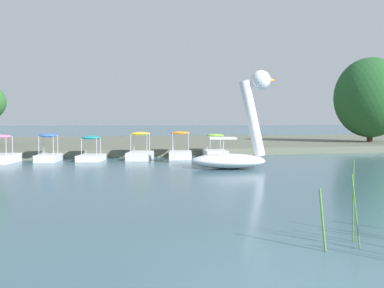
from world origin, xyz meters
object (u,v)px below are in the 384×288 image
pedal_boat_lime (215,150)px  pedal_boat_yellow (140,152)px  pedal_boat_blue (48,153)px  pedal_boat_orange (181,151)px  pedal_boat_teal (91,153)px  tree_willow_overhanging (371,98)px  swan_boat (236,144)px  pedal_boat_pink (0,155)px

pedal_boat_lime → pedal_boat_yellow: size_ratio=0.84×
pedal_boat_blue → pedal_boat_orange: bearing=-2.2°
pedal_boat_teal → tree_willow_overhanging: tree_willow_overhanging is taller
pedal_boat_yellow → pedal_boat_teal: 2.62m
swan_boat → tree_willow_overhanging: 21.28m
pedal_boat_lime → pedal_boat_pink: (-11.50, -0.31, -0.03)m
pedal_boat_lime → pedal_boat_teal: 7.03m
pedal_boat_pink → swan_boat: bearing=-28.7°
pedal_boat_lime → pedal_boat_blue: size_ratio=1.03×
pedal_boat_lime → pedal_boat_orange: (-2.13, -0.27, 0.04)m
swan_boat → tree_willow_overhanging: bearing=37.6°
pedal_boat_blue → tree_willow_overhanging: (24.83, 6.84, 3.62)m
pedal_boat_teal → pedal_boat_pink: size_ratio=0.88×
pedal_boat_lime → pedal_boat_teal: bearing=-177.4°
pedal_boat_lime → pedal_boat_pink: 11.51m
swan_boat → tree_willow_overhanging: (16.68, 12.87, 3.00)m
pedal_boat_lime → pedal_boat_yellow: bearing=-176.1°
tree_willow_overhanging → pedal_boat_blue: bearing=-164.6°
tree_willow_overhanging → pedal_boat_lime: bearing=-156.4°
pedal_boat_yellow → pedal_boat_lime: bearing=3.9°
pedal_boat_yellow → pedal_boat_orange: bearing=0.8°
pedal_boat_pink → tree_willow_overhanging: tree_willow_overhanging is taller
pedal_boat_orange → pedal_boat_teal: (-4.89, -0.05, -0.04)m
swan_boat → pedal_boat_yellow: 6.67m
swan_boat → pedal_boat_yellow: swan_boat is taller
swan_boat → pedal_boat_lime: size_ratio=1.96×
pedal_boat_blue → pedal_boat_pink: (-2.31, -0.32, -0.06)m
swan_boat → pedal_boat_blue: 10.16m
pedal_boat_blue → tree_willow_overhanging: bearing=15.4°
pedal_boat_blue → pedal_boat_pink: 2.33m
pedal_boat_teal → tree_willow_overhanging: 24.05m
pedal_boat_orange → pedal_boat_teal: size_ratio=1.07×
pedal_boat_orange → pedal_boat_yellow: (-2.27, -0.03, -0.02)m
pedal_boat_orange → pedal_boat_lime: bearing=7.1°
pedal_boat_pink → pedal_boat_lime: bearing=1.6°
pedal_boat_orange → pedal_boat_yellow: size_ratio=0.89×
pedal_boat_orange → pedal_boat_blue: pedal_boat_orange is taller
pedal_boat_teal → swan_boat: bearing=-43.7°
swan_boat → tree_willow_overhanging: tree_willow_overhanging is taller
pedal_boat_yellow → pedal_boat_pink: 7.10m
tree_willow_overhanging → swan_boat: bearing=-142.4°
pedal_boat_lime → pedal_boat_blue: bearing=180.0°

